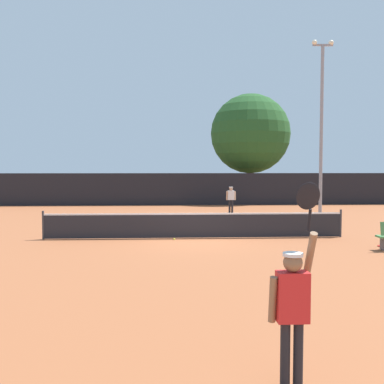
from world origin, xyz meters
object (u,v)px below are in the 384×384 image
(player_receiving, at_px, (231,197))
(light_pole, at_px, (322,119))
(tennis_ball, at_px, (174,239))
(spare_racket, at_px, (382,246))
(parked_car_near, at_px, (149,189))
(player_serving, at_px, (293,298))
(large_tree, at_px, (250,134))

(player_receiving, xyz_separation_m, light_pole, (4.58, -2.37, 4.40))
(tennis_ball, distance_m, light_pole, 12.05)
(tennis_ball, xyz_separation_m, spare_racket, (7.05, -1.74, -0.01))
(light_pole, xyz_separation_m, parked_car_near, (-10.10, 16.02, -4.56))
(player_receiving, bearing_deg, light_pole, 152.62)
(light_pole, bearing_deg, spare_racket, -96.20)
(player_serving, xyz_separation_m, parked_car_near, (-3.43, 34.16, -0.32))
(spare_racket, bearing_deg, tennis_ball, 166.15)
(player_serving, height_order, parked_car_near, player_serving)
(light_pole, distance_m, large_tree, 10.99)
(spare_racket, xyz_separation_m, parked_car_near, (-9.12, 25.00, 0.76))
(player_receiving, height_order, parked_car_near, parked_car_near)
(player_receiving, distance_m, parked_car_near, 14.72)
(tennis_ball, height_order, spare_racket, tennis_ball)
(player_serving, xyz_separation_m, light_pole, (6.67, 18.14, 4.24))
(player_receiving, xyz_separation_m, parked_car_near, (-5.52, 13.65, -0.16))
(tennis_ball, distance_m, parked_car_near, 23.37)
(spare_racket, relative_size, light_pole, 0.05)
(player_serving, height_order, tennis_ball, player_serving)
(player_receiving, xyz_separation_m, spare_racket, (3.60, -11.36, -0.92))
(large_tree, bearing_deg, player_serving, -99.37)
(player_serving, relative_size, parked_car_near, 0.57)
(player_receiving, height_order, tennis_ball, player_receiving)
(tennis_ball, bearing_deg, parked_car_near, 95.08)
(tennis_ball, relative_size, large_tree, 0.01)
(tennis_ball, relative_size, spare_racket, 0.13)
(player_receiving, bearing_deg, player_serving, 84.17)
(tennis_ball, height_order, large_tree, large_tree)
(light_pole, height_order, parked_car_near, light_pole)
(player_serving, distance_m, large_tree, 29.66)
(tennis_ball, xyz_separation_m, light_pole, (8.03, 7.25, 5.30))
(player_receiving, bearing_deg, large_tree, -107.60)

